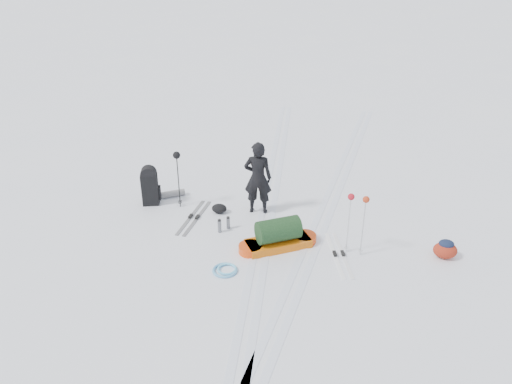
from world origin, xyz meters
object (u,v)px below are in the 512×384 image
expedition_rucksack (153,186)px  ski_poles_black (177,162)px  skier (258,178)px  pulk_sled (278,237)px

expedition_rucksack → ski_poles_black: size_ratio=0.70×
skier → ski_poles_black: (-1.85, -0.05, 0.27)m
expedition_rucksack → skier: bearing=-15.4°
pulk_sled → ski_poles_black: bearing=122.0°
skier → expedition_rucksack: bearing=-4.0°
pulk_sled → ski_poles_black: size_ratio=1.23×
skier → pulk_sled: bearing=110.9°
skier → pulk_sled: skier is taller
ski_poles_black → expedition_rucksack: bearing=-165.3°
expedition_rucksack → pulk_sled: bearing=-39.3°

